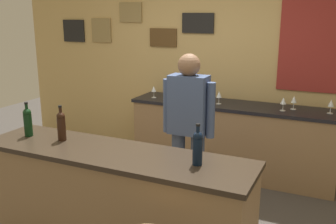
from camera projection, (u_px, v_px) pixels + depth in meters
back_wall at (215, 57)px, 5.03m from camera, size 6.00×0.09×2.80m
bar_counter at (114, 204)px, 3.15m from camera, size 2.28×0.60×0.92m
side_counter at (231, 139)px, 4.79m from camera, size 2.52×0.56×0.90m
bartender at (188, 126)px, 3.66m from camera, size 0.52×0.21×1.62m
wine_bottle_a at (28, 121)px, 3.38m from camera, size 0.07×0.07×0.31m
wine_bottle_b at (61, 125)px, 3.26m from camera, size 0.07×0.07×0.31m
wine_bottle_c at (198, 147)px, 2.74m from camera, size 0.07×0.07×0.31m
wine_glass_a at (154, 89)px, 5.01m from camera, size 0.07×0.07×0.16m
wine_glass_b at (219, 95)px, 4.66m from camera, size 0.07×0.07×0.16m
wine_glass_c at (283, 101)px, 4.33m from camera, size 0.07×0.07×0.16m
wine_glass_d at (294, 100)px, 4.40m from camera, size 0.07×0.07×0.16m
wine_glass_e at (331, 104)px, 4.22m from camera, size 0.07×0.07×0.16m
coffee_mug at (191, 96)px, 4.90m from camera, size 0.12×0.08×0.09m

